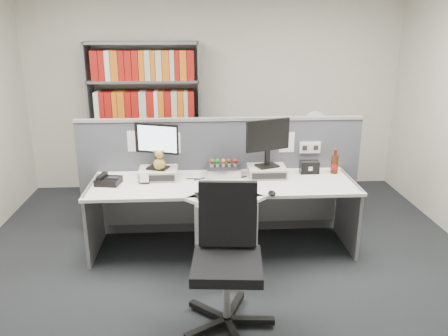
{
  "coord_description": "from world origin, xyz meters",
  "views": [
    {
      "loc": [
        -0.24,
        -3.3,
        2.19
      ],
      "look_at": [
        0.0,
        0.65,
        0.92
      ],
      "focal_mm": 35.83,
      "sensor_mm": 36.0,
      "label": 1
    }
  ],
  "objects": [
    {
      "name": "shelving_unit",
      "position": [
        -0.9,
        2.44,
        0.98
      ],
      "size": [
        1.41,
        0.4,
        2.0
      ],
      "color": "slate",
      "rests_on": "ground"
    },
    {
      "name": "monitor_riser_right",
      "position": [
        0.46,
        0.98,
        0.77
      ],
      "size": [
        0.38,
        0.31,
        0.1
      ],
      "color": "beige",
      "rests_on": "desk"
    },
    {
      "name": "desk",
      "position": [
        0.0,
        0.6,
        0.46
      ],
      "size": [
        2.6,
        1.2,
        0.72
      ],
      "color": "white",
      "rests_on": "ground"
    },
    {
      "name": "monitor_left",
      "position": [
        -0.64,
        0.98,
        1.09
      ],
      "size": [
        0.44,
        0.2,
        0.46
      ],
      "color": "black",
      "rests_on": "monitor_riser_left"
    },
    {
      "name": "ground",
      "position": [
        0.0,
        0.0,
        0.0
      ],
      "size": [
        5.5,
        5.5,
        0.0
      ],
      "primitive_type": "plane",
      "color": "#24262A",
      "rests_on": "ground"
    },
    {
      "name": "mouse",
      "position": [
        0.42,
        0.43,
        0.74
      ],
      "size": [
        0.07,
        0.11,
        0.04
      ],
      "primitive_type": "ellipsoid",
      "color": "black",
      "rests_on": "desk"
    },
    {
      "name": "cola_bottle",
      "position": [
        1.17,
        1.03,
        0.82
      ],
      "size": [
        0.08,
        0.08,
        0.26
      ],
      "color": "#3F190A",
      "rests_on": "desk"
    },
    {
      "name": "desktop_pc",
      "position": [
        0.02,
        1.06,
        0.76
      ],
      "size": [
        0.34,
        0.3,
        0.09
      ],
      "color": "black",
      "rests_on": "desk"
    },
    {
      "name": "desk_fan",
      "position": [
        1.2,
        1.99,
        1.01
      ],
      "size": [
        0.29,
        0.17,
        0.49
      ],
      "color": "white",
      "rests_on": "filing_cabinet"
    },
    {
      "name": "room_shell",
      "position": [
        0.0,
        0.0,
        1.79
      ],
      "size": [
        5.04,
        5.54,
        2.72
      ],
      "color": "beige",
      "rests_on": "ground"
    },
    {
      "name": "figurines",
      "position": [
        -0.0,
        1.04,
        0.86
      ],
      "size": [
        0.29,
        0.05,
        0.09
      ],
      "color": "beige",
      "rests_on": "desktop_pc"
    },
    {
      "name": "desk_phone",
      "position": [
        -1.12,
        0.83,
        0.76
      ],
      "size": [
        0.25,
        0.24,
        0.1
      ],
      "color": "black",
      "rests_on": "desk"
    },
    {
      "name": "partition",
      "position": [
        0.0,
        1.25,
        0.65
      ],
      "size": [
        3.0,
        0.08,
        1.27
      ],
      "color": "#50515A",
      "rests_on": "ground"
    },
    {
      "name": "desk_calendar",
      "position": [
        -0.76,
        0.83,
        0.77
      ],
      "size": [
        0.09,
        0.07,
        0.11
      ],
      "color": "black",
      "rests_on": "desk"
    },
    {
      "name": "speaker",
      "position": [
        0.91,
        1.05,
        0.78
      ],
      "size": [
        0.19,
        0.11,
        0.13
      ],
      "primitive_type": "cube",
      "color": "black",
      "rests_on": "desk"
    },
    {
      "name": "keyboard",
      "position": [
        -0.02,
        0.45,
        0.74
      ],
      "size": [
        0.53,
        0.31,
        0.03
      ],
      "color": "black",
      "rests_on": "desk"
    },
    {
      "name": "filing_cabinet",
      "position": [
        1.2,
        1.99,
        0.35
      ],
      "size": [
        0.45,
        0.61,
        0.7
      ],
      "color": "slate",
      "rests_on": "ground"
    },
    {
      "name": "monitor_riser_left",
      "position": [
        -0.64,
        0.98,
        0.77
      ],
      "size": [
        0.38,
        0.31,
        0.1
      ],
      "color": "beige",
      "rests_on": "desk"
    },
    {
      "name": "monitor_right",
      "position": [
        0.46,
        0.98,
        1.11
      ],
      "size": [
        0.46,
        0.22,
        0.49
      ],
      "color": "black",
      "rests_on": "monitor_riser_right"
    },
    {
      "name": "plush_toy",
      "position": [
        -0.62,
        0.94,
        0.91
      ],
      "size": [
        0.12,
        0.12,
        0.21
      ],
      "color": "#B4923C",
      "rests_on": "monitor_riser_left"
    },
    {
      "name": "office_chair",
      "position": [
        -0.04,
        -0.34,
        0.57
      ],
      "size": [
        0.69,
        0.71,
        1.06
      ],
      "color": "silver",
      "rests_on": "ground"
    }
  ]
}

